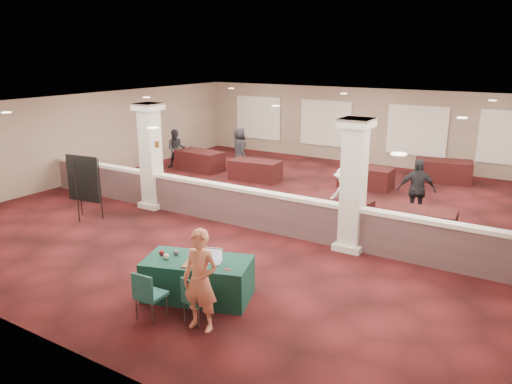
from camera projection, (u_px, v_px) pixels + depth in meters
The scene contains 33 objects.
ground at pixel (275, 212), 15.02m from camera, with size 16.00×16.00×0.00m, color #4C1316.
wall_back at pixel (369, 127), 21.11m from camera, with size 16.00×0.04×3.20m, color #82675A.
wall_front at pixel (29, 249), 8.05m from camera, with size 16.00×0.04×3.20m, color #82675A.
wall_left at pixel (90, 136), 18.66m from camera, with size 0.04×16.00×3.20m, color #82675A.
ceiling at pixel (276, 105), 14.15m from camera, with size 16.00×16.00×0.02m, color silver.
partition_wall at pixel (248, 207), 13.64m from camera, with size 15.60×0.28×1.10m.
column_left at pixel (151, 155), 15.13m from camera, with size 0.72×0.72×3.20m.
column_right at pixel (353, 184), 11.82m from camera, with size 0.72×0.72×3.20m.
sconce_left at pixel (143, 142), 15.18m from camera, with size 0.12×0.12×0.18m.
sconce_right at pixel (157, 144), 14.89m from camera, with size 0.12×0.12×0.18m.
near_table at pixel (198, 279), 9.75m from camera, with size 2.06×1.03×0.79m, color #0D3124.
conf_chair_main at pixel (195, 296), 8.79m from camera, with size 0.49×0.49×0.87m.
conf_chair_side at pixel (148, 292), 8.86m from camera, with size 0.49×0.50×0.93m.
easel_board at pixel (83, 179), 14.08m from camera, with size 1.10×0.60×1.87m.
woman at pixel (200, 281), 8.50m from camera, with size 0.66×0.44×1.82m, color #EF8D68.
far_table_front_left at pixel (255, 170), 18.67m from camera, with size 1.85×0.93×0.75m, color black.
far_table_front_center at pixel (341, 210), 14.15m from camera, with size 1.67×0.83×0.68m, color black.
far_table_front_right at pixel (419, 223), 13.03m from camera, with size 1.78×0.89×0.72m, color black.
far_table_back_left at pixel (200, 161), 20.26m from camera, with size 1.95×0.98×0.79m, color black.
far_table_back_center at pixel (366, 177), 17.65m from camera, with size 1.83×0.92×0.74m, color black.
far_table_back_right at pixel (443, 171), 18.45m from camera, with size 1.99×1.00×0.81m, color black.
attendee_a at pixel (176, 149), 20.58m from camera, with size 0.76×0.42×1.59m, color black.
attendee_b at pixel (344, 197), 13.68m from camera, with size 1.06×0.49×1.66m, color silver.
attendee_c at pixel (417, 190), 14.08m from camera, with size 1.05×0.50×1.80m, color black.
attendee_d at pixel (239, 149), 20.14m from camera, with size 0.86×0.47×1.74m, color black.
laptop_base at pixel (212, 262), 9.52m from camera, with size 0.36×0.25×0.02m, color silver.
laptop_screen at pixel (214, 253), 9.60m from camera, with size 0.36×0.01×0.24m, color silver.
screen_glow at pixel (214, 254), 9.59m from camera, with size 0.32×0.00×0.21m, color #D1E0FB.
knitting at pixel (195, 265), 9.37m from camera, with size 0.43×0.32×0.03m, color #B45C1C.
yarn_cream at pixel (166, 256), 9.66m from camera, with size 0.12×0.12×0.12m, color beige.
yarn_red at pixel (162, 253), 9.85m from camera, with size 0.11×0.11×0.11m, color maroon.
yarn_grey at pixel (176, 252), 9.86m from camera, with size 0.11×0.11×0.11m, color #505055.
scissors at pixel (227, 270), 9.20m from camera, with size 0.13×0.03×0.01m, color red.
Camera 1 is at (7.09, -12.41, 4.68)m, focal length 35.00 mm.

